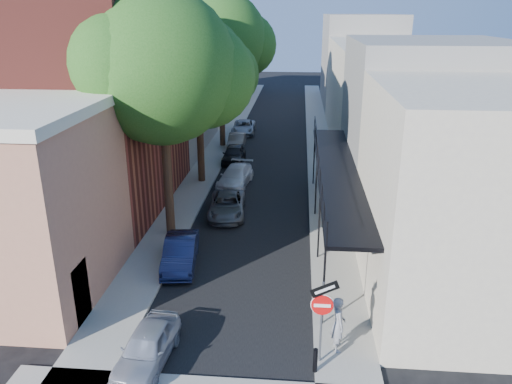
% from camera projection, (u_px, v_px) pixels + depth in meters
% --- Properties ---
extents(ground, '(160.00, 160.00, 0.00)m').
position_uv_depth(ground, '(214.00, 380.00, 14.87)').
color(ground, black).
rests_on(ground, ground).
extents(road_surface, '(6.00, 64.00, 0.01)m').
position_uv_depth(road_surface, '(272.00, 138.00, 42.95)').
color(road_surface, black).
rests_on(road_surface, ground).
extents(sidewalk_left, '(2.00, 64.00, 0.12)m').
position_uv_depth(sidewalk_left, '(226.00, 137.00, 43.26)').
color(sidewalk_left, gray).
rests_on(sidewalk_left, ground).
extents(sidewalk_right, '(2.00, 64.00, 0.12)m').
position_uv_depth(sidewalk_right, '(318.00, 139.00, 42.60)').
color(sidewalk_right, gray).
rests_on(sidewalk_right, ground).
extents(buildings_left, '(10.10, 59.10, 12.00)m').
position_uv_depth(buildings_left, '(158.00, 81.00, 40.86)').
color(buildings_left, '#B4775C').
rests_on(buildings_left, ground).
extents(buildings_right, '(9.80, 55.00, 10.00)m').
position_uv_depth(buildings_right, '(383.00, 89.00, 40.22)').
color(buildings_right, '#B4A895').
rests_on(buildings_right, ground).
extents(sign_post, '(0.89, 0.17, 2.99)m').
position_uv_depth(sign_post, '(322.00, 308.00, 14.82)').
color(sign_post, '#595B60').
rests_on(sign_post, ground).
extents(bollard, '(0.14, 0.14, 0.80)m').
position_uv_depth(bollard, '(315.00, 360.00, 14.91)').
color(bollard, black).
rests_on(bollard, sidewalk_right).
extents(oak_near, '(7.48, 6.80, 11.42)m').
position_uv_depth(oak_near, '(172.00, 70.00, 22.05)').
color(oak_near, black).
rests_on(oak_near, ground).
extents(oak_mid, '(6.60, 6.00, 10.20)m').
position_uv_depth(oak_mid, '(205.00, 69.00, 29.80)').
color(oak_mid, black).
rests_on(oak_mid, ground).
extents(oak_far, '(7.70, 7.00, 11.90)m').
position_uv_depth(oak_far, '(227.00, 40.00, 37.84)').
color(oak_far, black).
rests_on(oak_far, ground).
extents(parked_car_a, '(1.62, 3.50, 1.16)m').
position_uv_depth(parked_car_a, '(147.00, 347.00, 15.41)').
color(parked_car_a, '#9195A1').
rests_on(parked_car_a, ground).
extents(parked_car_b, '(1.74, 3.88, 1.24)m').
position_uv_depth(parked_car_b, '(180.00, 253.00, 21.35)').
color(parked_car_b, '#141B41').
rests_on(parked_car_b, ground).
extents(parked_car_c, '(2.19, 4.21, 1.13)m').
position_uv_depth(parked_car_c, '(227.00, 205.00, 26.68)').
color(parked_car_c, '#55575C').
rests_on(parked_car_c, ground).
extents(parked_car_d, '(2.16, 4.36, 1.22)m').
position_uv_depth(parked_car_d, '(235.00, 176.00, 31.17)').
color(parked_car_d, white).
rests_on(parked_car_d, ground).
extents(parked_car_e, '(1.51, 3.74, 1.27)m').
position_uv_depth(parked_car_e, '(234.00, 154.00, 35.94)').
color(parked_car_e, black).
rests_on(parked_car_e, ground).
extents(parked_car_f, '(1.32, 3.57, 1.17)m').
position_uv_depth(parked_car_f, '(237.00, 141.00, 39.67)').
color(parked_car_f, '#696259').
rests_on(parked_car_f, ground).
extents(parked_car_g, '(2.03, 4.25, 1.17)m').
position_uv_depth(parked_car_g, '(244.00, 127.00, 44.48)').
color(parked_car_g, '#8D95A0').
rests_on(parked_car_g, ground).
extents(pedestrian, '(0.55, 0.75, 1.88)m').
position_uv_depth(pedestrian, '(338.00, 324.00, 15.74)').
color(pedestrian, gray).
rests_on(pedestrian, sidewalk_right).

